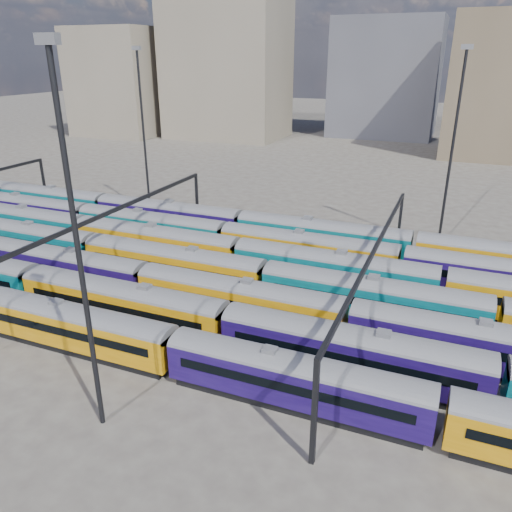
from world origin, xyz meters
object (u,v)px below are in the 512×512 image
at_px(rake_2, 145,278).
at_px(rake_1, 226,321).
at_px(rake_0, 174,347).
at_px(mast_2, 77,240).

bearing_deg(rake_2, rake_1, -22.96).
relative_size(rake_0, mast_2, 4.78).
xyz_separation_m(rake_1, rake_2, (-11.80, 5.00, -0.06)).
distance_m(rake_0, mast_2, 13.45).
bearing_deg(rake_2, rake_0, -46.43).
bearing_deg(rake_0, mast_2, -104.99).
xyz_separation_m(rake_2, mast_2, (7.64, -17.00, 11.20)).
height_order(rake_1, rake_2, rake_1).
distance_m(rake_0, rake_1, 5.50).
relative_size(rake_0, rake_1, 0.93).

